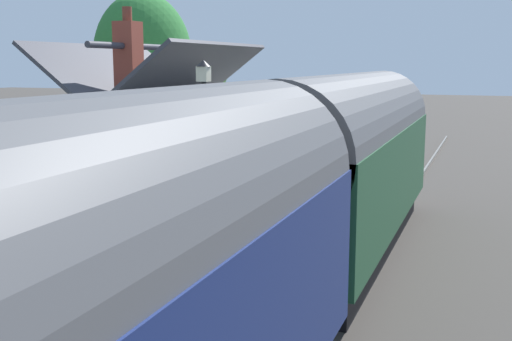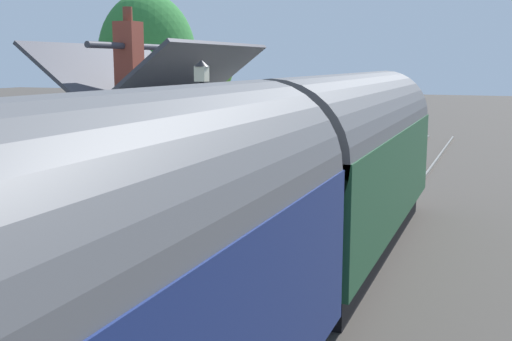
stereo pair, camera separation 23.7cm
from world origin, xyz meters
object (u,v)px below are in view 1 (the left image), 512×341
planter_by_door (260,154)px  tree_far_left (202,71)px  station_building (156,146)px  planter_corner_building (269,149)px  train (112,314)px  planter_bench_right (285,143)px  planter_edge_far (294,168)px  bench_by_lamp (47,256)px  bench_near_building (297,149)px  bench_mid_platform (277,156)px  lamp_post_platform (204,116)px  tree_distant (143,57)px  planter_edge_near (238,157)px

planter_by_door → tree_far_left: 9.13m
station_building → planter_corner_building: (8.45, -0.37, -1.13)m
tree_far_left → train: bearing=-156.5°
train → planter_bench_right: bearing=13.4°
train → planter_edge_far: (14.94, 2.82, -1.13)m
planter_by_door → station_building: bearing=172.9°
bench_by_lamp → planter_edge_far: bench_by_lamp is taller
station_building → bench_near_building: 8.05m
bench_mid_platform → lamp_post_platform: 9.39m
station_building → tree_distant: size_ratio=0.77×
bench_mid_platform → planter_edge_far: 1.71m
planter_edge_far → planter_corner_building: bearing=29.9°
planter_edge_near → tree_far_left: (6.96, 4.74, 3.04)m
train → planter_edge_near: train is taller
planter_edge_near → lamp_post_platform: size_ratio=0.23×
bench_near_building → lamp_post_platform: size_ratio=0.37×
planter_bench_right → bench_near_building: bearing=-149.3°
bench_by_lamp → planter_bench_right: size_ratio=1.75×
station_building → bench_mid_platform: (5.82, -1.59, -0.99)m
bench_near_building → planter_edge_near: 2.50m
train → bench_by_lamp: train is taller
planter_edge_far → tree_distant: 11.08m
tree_far_left → bench_near_building: bearing=-128.6°
station_building → bench_by_lamp: bearing=-166.1°
train → tree_distant: 23.69m
planter_edge_near → bench_near_building: bearing=-43.6°
planter_edge_far → tree_distant: bearing=58.3°
planter_bench_right → planter_by_door: size_ratio=0.98×
bench_mid_platform → planter_by_door: bearing=61.0°
planter_bench_right → planter_edge_far: 5.44m
bench_near_building → tree_far_left: tree_far_left is taller
bench_by_lamp → planter_edge_near: 12.85m
bench_near_building → bench_mid_platform: (-1.98, 0.14, 0.00)m
station_building → lamp_post_platform: bearing=-136.7°
lamp_post_platform → planter_bench_right: bearing=10.4°
planter_edge_near → lamp_post_platform: lamp_post_platform is taller
lamp_post_platform → bench_near_building: bearing=6.7°
tree_far_left → lamp_post_platform: bearing=-154.4°
bench_near_building → tree_distant: size_ratio=0.18×
lamp_post_platform → bench_by_lamp: bearing=159.3°
lamp_post_platform → tree_far_left: (16.15, 7.74, 0.70)m
planter_bench_right → tree_far_left: 7.02m
bench_near_building → train: bearing=-168.5°
planter_edge_near → lamp_post_platform: (-9.19, -3.01, 2.34)m
train → bench_near_building: bearing=11.5°
bench_near_building → planter_by_door: bench_near_building is taller
station_building → planter_corner_building: bearing=-2.5°
planter_edge_near → tree_distant: tree_distant is taller
bench_by_lamp → tree_far_left: (19.70, 6.40, 2.88)m
planter_edge_near → lamp_post_platform: 9.95m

